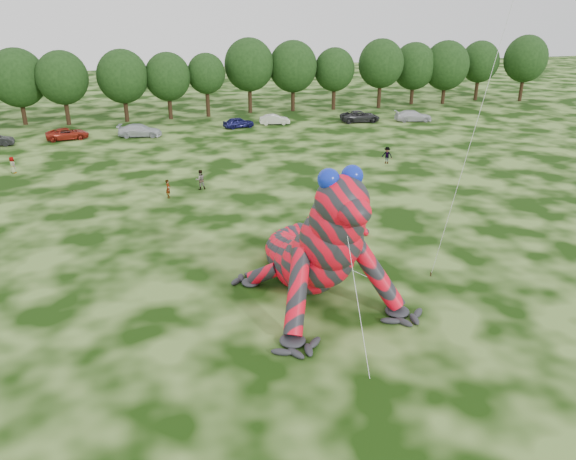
% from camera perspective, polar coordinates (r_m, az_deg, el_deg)
% --- Properties ---
extents(ground, '(240.00, 240.00, 0.00)m').
position_cam_1_polar(ground, '(28.87, 6.54, -10.00)').
color(ground, '#16330A').
rests_on(ground, ground).
extents(inflatable_gecko, '(16.51, 18.57, 8.16)m').
position_cam_1_polar(inflatable_gecko, '(31.04, 1.38, 1.02)').
color(inflatable_gecko, red).
rests_on(inflatable_gecko, ground).
extents(tree_5, '(7.16, 6.44, 9.80)m').
position_cam_1_polar(tree_5, '(82.63, -25.66, 12.98)').
color(tree_5, black).
rests_on(tree_5, ground).
extents(tree_6, '(6.52, 5.86, 9.49)m').
position_cam_1_polar(tree_6, '(80.20, -21.83, 13.23)').
color(tree_6, black).
rests_on(tree_6, ground).
extents(tree_7, '(6.68, 6.01, 9.48)m').
position_cam_1_polar(tree_7, '(79.94, -16.37, 13.87)').
color(tree_7, black).
rests_on(tree_7, ground).
extents(tree_8, '(6.14, 5.53, 8.94)m').
position_cam_1_polar(tree_8, '(80.34, -12.06, 14.12)').
color(tree_8, black).
rests_on(tree_8, ground).
extents(tree_9, '(5.27, 4.74, 8.68)m').
position_cam_1_polar(tree_9, '(81.24, -8.24, 14.36)').
color(tree_9, black).
rests_on(tree_9, ground).
extents(tree_10, '(7.09, 6.38, 10.50)m').
position_cam_1_polar(tree_10, '(83.39, -3.94, 15.37)').
color(tree_10, black).
rests_on(tree_10, ground).
extents(tree_11, '(7.01, 6.31, 10.07)m').
position_cam_1_polar(tree_11, '(84.59, 0.51, 15.37)').
color(tree_11, black).
rests_on(tree_11, ground).
extents(tree_12, '(5.99, 5.39, 8.97)m').
position_cam_1_polar(tree_12, '(86.17, 4.72, 15.06)').
color(tree_12, black).
rests_on(tree_12, ground).
extents(tree_13, '(6.83, 6.15, 10.13)m').
position_cam_1_polar(tree_13, '(88.25, 9.38, 15.40)').
color(tree_13, black).
rests_on(tree_13, ground).
extents(tree_14, '(6.82, 6.14, 9.40)m').
position_cam_1_polar(tree_14, '(92.51, 12.64, 15.25)').
color(tree_14, black).
rests_on(tree_14, ground).
extents(tree_15, '(7.17, 6.45, 9.63)m').
position_cam_1_polar(tree_15, '(94.13, 15.71, 15.16)').
color(tree_15, black).
rests_on(tree_15, ground).
extents(tree_16, '(6.26, 5.63, 9.37)m').
position_cam_1_polar(tree_16, '(99.21, 18.81, 15.07)').
color(tree_16, black).
rests_on(tree_16, ground).
extents(tree_17, '(6.98, 6.28, 10.30)m').
position_cam_1_polar(tree_17, '(100.78, 22.89, 14.89)').
color(tree_17, black).
rests_on(tree_17, ground).
extents(car_2, '(5.10, 2.85, 1.35)m').
position_cam_1_polar(car_2, '(72.13, -21.50, 9.09)').
color(car_2, maroon).
rests_on(car_2, ground).
extents(car_3, '(5.47, 3.11, 1.49)m').
position_cam_1_polar(car_3, '(70.94, -14.82, 9.75)').
color(car_3, silver).
rests_on(car_3, ground).
extents(car_4, '(4.23, 2.38, 1.36)m').
position_cam_1_polar(car_4, '(73.88, -5.04, 10.83)').
color(car_4, '#151650').
rests_on(car_4, ground).
extents(car_5, '(4.12, 1.94, 1.30)m').
position_cam_1_polar(car_5, '(75.65, -1.38, 11.16)').
color(car_5, beige).
rests_on(car_5, ground).
extents(car_6, '(5.52, 2.86, 1.49)m').
position_cam_1_polar(car_6, '(77.87, 7.33, 11.38)').
color(car_6, '#272729').
rests_on(car_6, ground).
extents(car_7, '(5.33, 3.01, 1.46)m').
position_cam_1_polar(car_7, '(79.53, 12.60, 11.25)').
color(car_7, silver).
rests_on(car_7, ground).
extents(spectator_5, '(1.59, 0.96, 1.63)m').
position_cam_1_polar(spectator_5, '(47.45, 5.06, 4.42)').
color(spectator_5, gray).
rests_on(spectator_5, ground).
extents(spectator_1, '(0.93, 0.77, 1.74)m').
position_cam_1_polar(spectator_1, '(49.56, -8.90, 5.08)').
color(spectator_1, gray).
rests_on(spectator_1, ground).
extents(spectator_0, '(0.52, 0.65, 1.56)m').
position_cam_1_polar(spectator_0, '(47.88, -12.08, 4.12)').
color(spectator_0, gray).
rests_on(spectator_0, ground).
extents(spectator_2, '(1.24, 1.20, 1.70)m').
position_cam_1_polar(spectator_2, '(57.82, 10.03, 7.49)').
color(spectator_2, gray).
rests_on(spectator_2, ground).
extents(spectator_4, '(0.83, 0.92, 1.57)m').
position_cam_1_polar(spectator_4, '(59.81, -26.20, 5.95)').
color(spectator_4, gray).
rests_on(spectator_4, ground).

